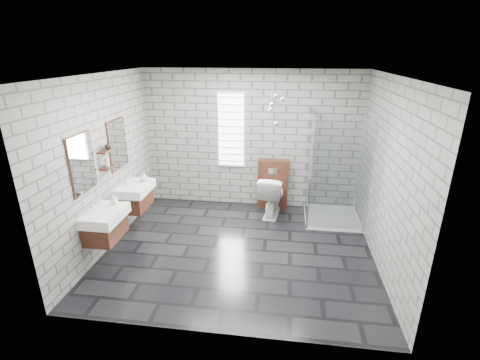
% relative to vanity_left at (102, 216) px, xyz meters
% --- Properties ---
extents(floor, '(4.20, 3.60, 0.02)m').
position_rel_vanity_left_xyz_m(floor, '(1.91, 0.61, -0.77)').
color(floor, black).
rests_on(floor, ground).
extents(ceiling, '(4.20, 3.60, 0.02)m').
position_rel_vanity_left_xyz_m(ceiling, '(1.91, 0.61, 1.95)').
color(ceiling, white).
rests_on(ceiling, wall_back).
extents(wall_back, '(4.20, 0.02, 2.70)m').
position_rel_vanity_left_xyz_m(wall_back, '(1.91, 2.42, 0.59)').
color(wall_back, gray).
rests_on(wall_back, floor).
extents(wall_front, '(4.20, 0.02, 2.70)m').
position_rel_vanity_left_xyz_m(wall_front, '(1.91, -1.20, 0.59)').
color(wall_front, gray).
rests_on(wall_front, floor).
extents(wall_left, '(0.02, 3.60, 2.70)m').
position_rel_vanity_left_xyz_m(wall_left, '(-0.20, 0.61, 0.59)').
color(wall_left, gray).
rests_on(wall_left, floor).
extents(wall_right, '(0.02, 3.60, 2.70)m').
position_rel_vanity_left_xyz_m(wall_right, '(4.02, 0.61, 0.59)').
color(wall_right, gray).
rests_on(wall_right, floor).
extents(vanity_left, '(0.47, 0.70, 1.57)m').
position_rel_vanity_left_xyz_m(vanity_left, '(0.00, 0.00, 0.00)').
color(vanity_left, '#482416').
rests_on(vanity_left, wall_left).
extents(vanity_right, '(0.47, 0.70, 1.57)m').
position_rel_vanity_left_xyz_m(vanity_right, '(0.00, 1.06, 0.00)').
color(vanity_right, '#482416').
rests_on(vanity_right, wall_left).
extents(shelf_lower, '(0.14, 0.30, 0.03)m').
position_rel_vanity_left_xyz_m(shelf_lower, '(-0.12, 0.56, 0.56)').
color(shelf_lower, '#482416').
rests_on(shelf_lower, wall_left).
extents(shelf_upper, '(0.14, 0.30, 0.03)m').
position_rel_vanity_left_xyz_m(shelf_upper, '(-0.12, 0.56, 0.82)').
color(shelf_upper, '#482416').
rests_on(shelf_upper, wall_left).
extents(window, '(0.56, 0.05, 1.48)m').
position_rel_vanity_left_xyz_m(window, '(1.51, 2.39, 0.79)').
color(window, white).
rests_on(window, wall_back).
extents(cistern_panel, '(0.60, 0.20, 1.00)m').
position_rel_vanity_left_xyz_m(cistern_panel, '(2.36, 2.31, -0.26)').
color(cistern_panel, '#482416').
rests_on(cistern_panel, floor).
extents(flush_plate, '(0.18, 0.01, 0.12)m').
position_rel_vanity_left_xyz_m(flush_plate, '(2.36, 2.20, 0.04)').
color(flush_plate, silver).
rests_on(flush_plate, cistern_panel).
extents(shower_enclosure, '(1.00, 1.00, 2.03)m').
position_rel_vanity_left_xyz_m(shower_enclosure, '(3.41, 1.79, -0.25)').
color(shower_enclosure, white).
rests_on(shower_enclosure, floor).
extents(pendant_cluster, '(0.29, 0.19, 0.95)m').
position_rel_vanity_left_xyz_m(pendant_cluster, '(2.37, 1.98, 1.34)').
color(pendant_cluster, silver).
rests_on(pendant_cluster, ceiling).
extents(toilet, '(0.55, 0.84, 0.80)m').
position_rel_vanity_left_xyz_m(toilet, '(2.36, 1.96, -0.36)').
color(toilet, white).
rests_on(toilet, floor).
extents(soap_bottle_a, '(0.08, 0.08, 0.17)m').
position_rel_vanity_left_xyz_m(soap_bottle_a, '(0.09, 0.22, 0.18)').
color(soap_bottle_a, '#B2B2B2').
rests_on(soap_bottle_a, vanity_left).
extents(soap_bottle_b, '(0.16, 0.16, 0.17)m').
position_rel_vanity_left_xyz_m(soap_bottle_b, '(0.15, 1.20, 0.18)').
color(soap_bottle_b, '#B2B2B2').
rests_on(soap_bottle_b, vanity_right).
extents(soap_bottle_c, '(0.08, 0.08, 0.18)m').
position_rel_vanity_left_xyz_m(soap_bottle_c, '(-0.11, 0.53, 0.67)').
color(soap_bottle_c, '#B2B2B2').
rests_on(soap_bottle_c, shelf_lower).
extents(vase, '(0.10, 0.10, 0.10)m').
position_rel_vanity_left_xyz_m(vase, '(-0.11, 0.62, 0.89)').
color(vase, '#B2B2B2').
rests_on(vase, shelf_upper).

